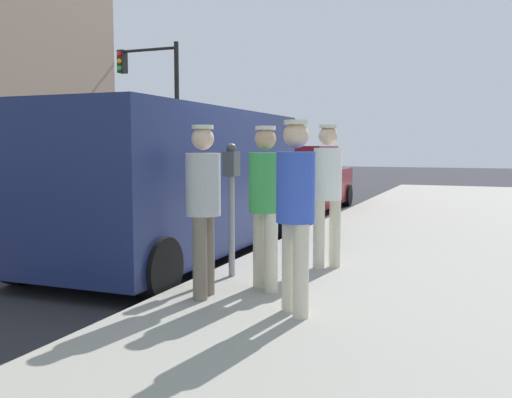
# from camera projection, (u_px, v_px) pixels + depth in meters

# --- Properties ---
(ground_plane) EXTENTS (80.00, 80.00, 0.00)m
(ground_plane) POSITION_uv_depth(u_px,v_px,m) (171.00, 264.00, 7.84)
(ground_plane) COLOR #2D2D33
(sidewalk_slab) EXTENTS (5.00, 32.00, 0.15)m
(sidewalk_slab) POSITION_uv_depth(u_px,v_px,m) (433.00, 281.00, 6.53)
(sidewalk_slab) COLOR #9E998E
(sidewalk_slab) RESTS_ON ground
(parking_meter_near) EXTENTS (0.14, 0.18, 1.52)m
(parking_meter_near) POSITION_uv_depth(u_px,v_px,m) (231.00, 187.00, 6.38)
(parking_meter_near) COLOR gray
(parking_meter_near) RESTS_ON sidewalk_slab
(pedestrian_in_green) EXTENTS (0.34, 0.34, 1.69)m
(pedestrian_in_green) POSITION_uv_depth(u_px,v_px,m) (265.00, 197.00, 5.78)
(pedestrian_in_green) COLOR beige
(pedestrian_in_green) RESTS_ON sidewalk_slab
(pedestrian_in_gray) EXTENTS (0.34, 0.36, 1.69)m
(pedestrian_in_gray) POSITION_uv_depth(u_px,v_px,m) (203.00, 200.00, 5.49)
(pedestrian_in_gray) COLOR #726656
(pedestrian_in_gray) RESTS_ON sidewalk_slab
(pedestrian_in_white) EXTENTS (0.34, 0.34, 1.74)m
(pedestrian_in_white) POSITION_uv_depth(u_px,v_px,m) (327.00, 186.00, 6.83)
(pedestrian_in_white) COLOR beige
(pedestrian_in_white) RESTS_ON sidewalk_slab
(pedestrian_in_blue) EXTENTS (0.34, 0.34, 1.71)m
(pedestrian_in_blue) POSITION_uv_depth(u_px,v_px,m) (296.00, 204.00, 4.91)
(pedestrian_in_blue) COLOR beige
(pedestrian_in_blue) RESTS_ON sidewalk_slab
(parked_van) EXTENTS (2.19, 5.23, 2.15)m
(parked_van) POSITION_uv_depth(u_px,v_px,m) (176.00, 180.00, 8.18)
(parked_van) COLOR navy
(parked_van) RESTS_ON ground
(parked_sedan_ahead) EXTENTS (2.04, 4.44, 1.65)m
(parked_sedan_ahead) POSITION_uv_depth(u_px,v_px,m) (300.00, 182.00, 14.22)
(parked_sedan_ahead) COLOR maroon
(parked_sedan_ahead) RESTS_ON ground
(traffic_light_corner) EXTENTS (2.48, 0.42, 5.20)m
(traffic_light_corner) POSITION_uv_depth(u_px,v_px,m) (156.00, 93.00, 19.63)
(traffic_light_corner) COLOR black
(traffic_light_corner) RESTS_ON ground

